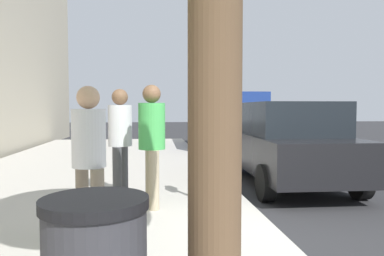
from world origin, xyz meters
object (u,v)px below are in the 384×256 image
at_px(pedestrian_at_meter, 152,134).
at_px(pedestrian_bystander, 89,150).
at_px(parked_van_far, 225,118).
at_px(parking_officer, 120,133).
at_px(parking_meter, 212,139).
at_px(parked_sedan_near, 287,143).

relative_size(pedestrian_at_meter, pedestrian_bystander, 1.06).
distance_m(pedestrian_at_meter, parked_van_far, 9.13).
relative_size(parking_officer, parked_van_far, 0.35).
height_order(pedestrian_bystander, parked_van_far, parked_van_far).
bearing_deg(parked_van_far, pedestrian_bystander, 160.13).
distance_m(parking_meter, pedestrian_bystander, 2.14).
height_order(parking_meter, parked_van_far, parked_van_far).
relative_size(pedestrian_at_meter, parking_officer, 1.02).
bearing_deg(pedestrian_at_meter, parked_sedan_near, 26.93).
xyz_separation_m(pedestrian_at_meter, parking_officer, (0.69, 0.52, -0.02)).
height_order(pedestrian_bystander, parked_sedan_near, pedestrian_bystander).
relative_size(parking_meter, parking_officer, 0.78).
height_order(pedestrian_at_meter, parking_officer, pedestrian_at_meter).
height_order(parking_officer, parked_sedan_near, parking_officer).
xyz_separation_m(parking_meter, parked_sedan_near, (2.02, -1.97, -0.27)).
distance_m(parking_meter, parking_officer, 1.60).
distance_m(parking_meter, pedestrian_at_meter, 0.93).
bearing_deg(parked_van_far, pedestrian_at_meter, 161.48).
distance_m(pedestrian_at_meter, parked_sedan_near, 3.56).
relative_size(parking_officer, parked_sedan_near, 0.41).
height_order(parked_sedan_near, parked_van_far, parked_van_far).
distance_m(parking_officer, parked_sedan_near, 3.69).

